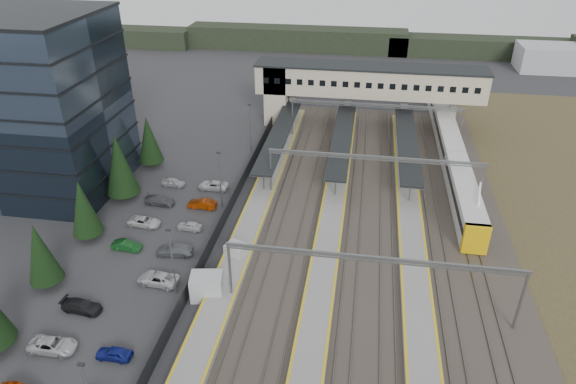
% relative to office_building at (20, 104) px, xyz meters
% --- Properties ---
extents(ground, '(220.00, 220.00, 0.00)m').
position_rel_office_building_xyz_m(ground, '(36.00, -12.00, -12.19)').
color(ground, '#2B2B2D').
rests_on(ground, ground).
extents(office_building, '(24.30, 18.30, 24.30)m').
position_rel_office_building_xyz_m(office_building, '(0.00, 0.00, 0.00)').
color(office_building, '#344153').
rests_on(office_building, ground).
extents(conifer_row, '(4.42, 49.82, 9.50)m').
position_rel_office_building_xyz_m(conifer_row, '(14.00, -15.86, -7.36)').
color(conifer_row, black).
rests_on(conifer_row, ground).
extents(car_park, '(10.63, 44.39, 1.29)m').
position_rel_office_building_xyz_m(car_park, '(22.65, -18.19, -11.59)').
color(car_park, silver).
rests_on(car_park, ground).
extents(lampposts, '(0.50, 53.25, 8.07)m').
position_rel_office_building_xyz_m(lampposts, '(28.00, -10.75, -7.86)').
color(lampposts, slate).
rests_on(lampposts, ground).
extents(fence, '(0.08, 90.00, 2.00)m').
position_rel_office_building_xyz_m(fence, '(29.50, -7.00, -11.19)').
color(fence, '#26282B').
rests_on(fence, ground).
extents(relay_cabin_near, '(3.64, 2.92, 2.73)m').
position_rel_office_building_xyz_m(relay_cabin_near, '(31.42, -20.03, -10.83)').
color(relay_cabin_near, '#AAAEB1').
rests_on(relay_cabin_near, ground).
extents(relay_cabin_far, '(2.79, 2.57, 2.08)m').
position_rel_office_building_xyz_m(relay_cabin_far, '(32.87, -13.31, -11.15)').
color(relay_cabin_far, '#AAAEB1').
rests_on(relay_cabin_far, ground).
extents(rail_corridor, '(34.00, 90.00, 0.92)m').
position_rel_office_building_xyz_m(rail_corridor, '(45.34, -7.00, -11.90)').
color(rail_corridor, '#342E27').
rests_on(rail_corridor, ground).
extents(canopies, '(23.10, 30.00, 3.28)m').
position_rel_office_building_xyz_m(canopies, '(43.00, 15.00, -8.27)').
color(canopies, black).
rests_on(canopies, ground).
extents(footbridge, '(40.40, 6.40, 11.20)m').
position_rel_office_building_xyz_m(footbridge, '(43.70, 30.00, -4.26)').
color(footbridge, '#B0AA89').
rests_on(footbridge, ground).
extents(gantries, '(28.40, 62.28, 7.17)m').
position_rel_office_building_xyz_m(gantries, '(48.00, -9.00, -6.20)').
color(gantries, slate).
rests_on(gantries, ground).
extents(train, '(2.95, 61.68, 3.72)m').
position_rel_office_building_xyz_m(train, '(60.00, 22.26, -10.08)').
color(train, silver).
rests_on(train, ground).
extents(billboard, '(1.19, 5.46, 4.61)m').
position_rel_office_building_xyz_m(billboard, '(61.16, -0.98, -9.12)').
color(billboard, slate).
rests_on(billboard, ground).
extents(treeline_far, '(170.00, 19.00, 7.00)m').
position_rel_office_building_xyz_m(treeline_far, '(59.81, 80.28, -9.24)').
color(treeline_far, black).
rests_on(treeline_far, ground).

